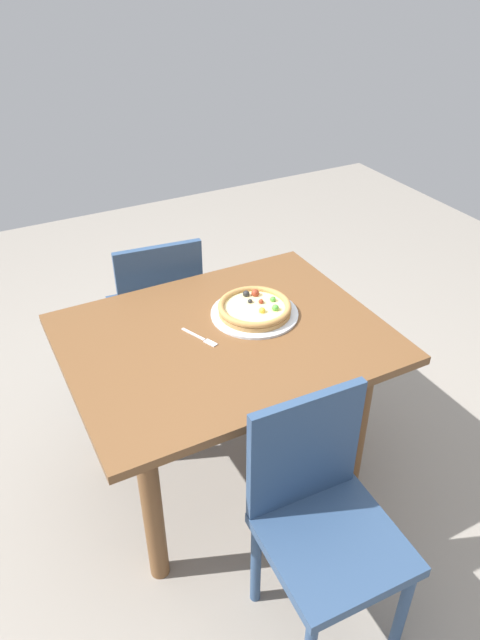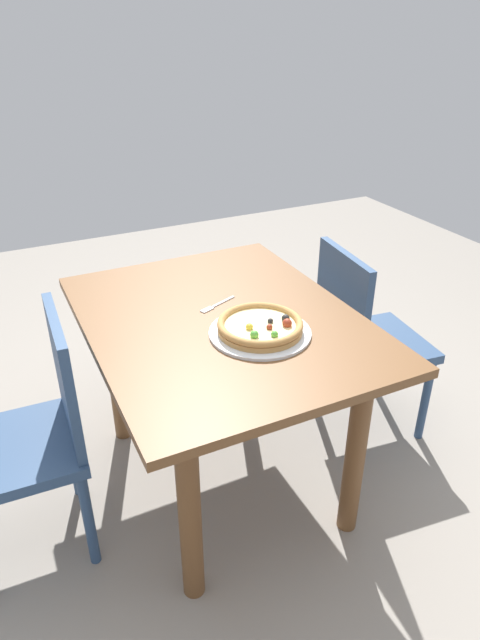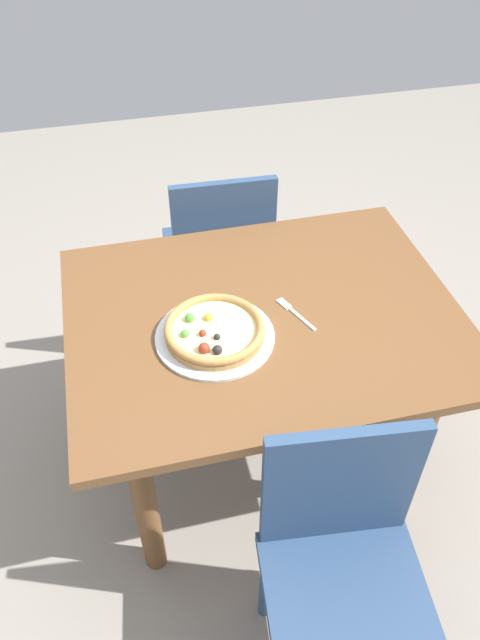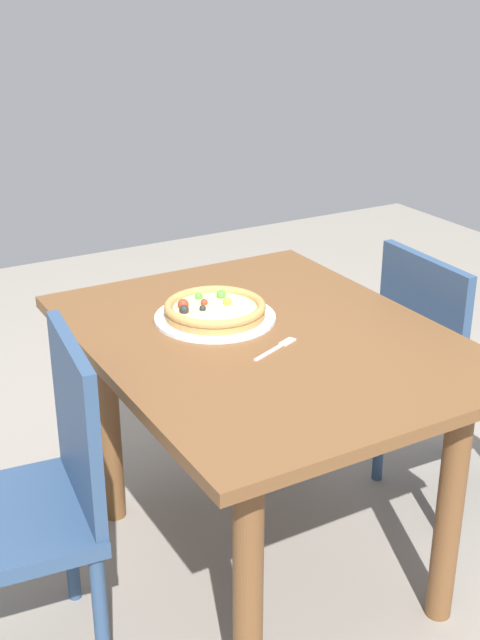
% 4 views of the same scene
% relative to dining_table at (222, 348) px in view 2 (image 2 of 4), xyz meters
% --- Properties ---
extents(ground_plane, '(6.00, 6.00, 0.00)m').
position_rel_dining_table_xyz_m(ground_plane, '(0.00, 0.00, -0.61)').
color(ground_plane, gray).
extents(dining_table, '(1.15, 0.90, 0.74)m').
position_rel_dining_table_xyz_m(dining_table, '(0.00, 0.00, 0.00)').
color(dining_table, brown).
rests_on(dining_table, ground).
extents(chair_near, '(0.44, 0.44, 0.86)m').
position_rel_dining_table_xyz_m(chair_near, '(0.03, -0.66, -0.14)').
color(chair_near, navy).
rests_on(chair_near, ground).
extents(chair_far, '(0.42, 0.42, 0.86)m').
position_rel_dining_table_xyz_m(chair_far, '(0.00, 0.66, -0.14)').
color(chair_far, navy).
rests_on(chair_far, ground).
extents(plate, '(0.34, 0.34, 0.01)m').
position_rel_dining_table_xyz_m(plate, '(-0.16, -0.07, 0.13)').
color(plate, silver).
rests_on(plate, dining_table).
extents(pizza, '(0.28, 0.28, 0.05)m').
position_rel_dining_table_xyz_m(pizza, '(-0.16, -0.07, 0.15)').
color(pizza, '#B78447').
rests_on(pizza, plate).
extents(fork, '(0.08, 0.16, 0.00)m').
position_rel_dining_table_xyz_m(fork, '(0.08, -0.02, 0.13)').
color(fork, silver).
rests_on(fork, dining_table).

